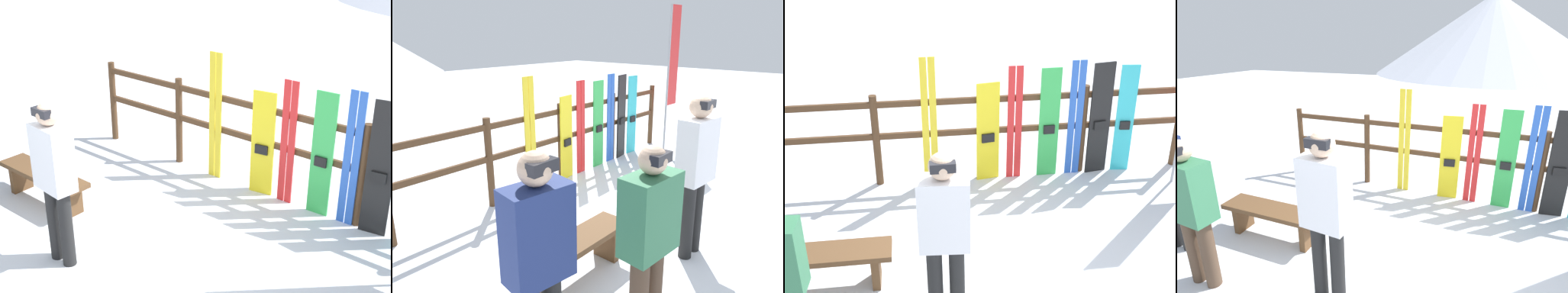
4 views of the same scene
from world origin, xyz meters
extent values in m
plane|color=white|center=(0.00, 0.00, 0.00)|extent=(40.00, 40.00, 0.00)
cylinder|color=#4C331E|center=(-1.39, 2.15, 0.63)|extent=(0.10, 0.10, 1.27)
cylinder|color=#4C331E|center=(0.00, 2.15, 0.63)|extent=(0.10, 0.10, 1.27)
cylinder|color=#4C331E|center=(1.39, 2.15, 0.63)|extent=(0.10, 0.10, 1.27)
cube|color=#4C331E|center=(0.00, 2.15, 0.70)|extent=(5.55, 0.05, 0.08)
cube|color=#4C331E|center=(0.00, 2.15, 1.14)|extent=(5.55, 0.05, 0.08)
cube|color=brown|center=(-1.88, 0.14, 0.40)|extent=(1.39, 0.36, 0.06)
cube|color=brown|center=(-1.36, 0.14, 0.18)|extent=(0.08, 0.29, 0.37)
cylinder|color=black|center=(-0.79, -0.50, 0.43)|extent=(0.14, 0.14, 0.86)
cylinder|color=black|center=(-0.59, -0.50, 0.43)|extent=(0.14, 0.14, 0.86)
cube|color=white|center=(-0.69, -0.50, 1.20)|extent=(0.46, 0.27, 0.68)
sphere|color=#D8B293|center=(-0.69, -0.50, 1.65)|extent=(0.23, 0.23, 0.23)
cube|color=black|center=(-0.69, -0.57, 1.68)|extent=(0.21, 0.08, 0.08)
cube|color=yellow|center=(-0.74, 2.10, 0.88)|extent=(0.09, 0.02, 1.76)
cube|color=yellow|center=(-0.64, 2.10, 0.88)|extent=(0.09, 0.02, 1.76)
cube|color=yellow|center=(0.07, 2.10, 0.69)|extent=(0.31, 0.07, 1.39)
cube|color=black|center=(0.07, 2.07, 0.62)|extent=(0.17, 0.06, 0.12)
cube|color=red|center=(0.38, 2.10, 0.80)|extent=(0.09, 0.02, 1.60)
cube|color=red|center=(0.48, 2.10, 0.80)|extent=(0.09, 0.02, 1.60)
cube|color=green|center=(0.90, 2.10, 0.78)|extent=(0.27, 0.03, 1.55)
cube|color=black|center=(0.90, 2.07, 0.70)|extent=(0.15, 0.03, 0.12)
cube|color=blue|center=(1.21, 2.10, 0.82)|extent=(0.09, 0.02, 1.64)
cube|color=blue|center=(1.31, 2.10, 0.82)|extent=(0.09, 0.02, 1.64)
cube|color=black|center=(1.60, 2.10, 0.80)|extent=(0.31, 0.07, 1.59)
cube|color=black|center=(1.60, 2.07, 0.72)|extent=(0.17, 0.06, 0.12)
cube|color=#2DBFCC|center=(1.95, 2.10, 0.77)|extent=(0.25, 0.05, 1.54)
cube|color=black|center=(1.95, 2.07, 0.70)|extent=(0.14, 0.04, 0.12)
camera|label=1|loc=(3.46, -3.32, 3.40)|focal=50.00mm
camera|label=2|loc=(-4.24, -2.07, 2.37)|focal=35.00mm
camera|label=3|loc=(-0.90, -4.34, 3.75)|focal=50.00mm
camera|label=4|loc=(0.59, -2.59, 2.46)|focal=28.00mm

